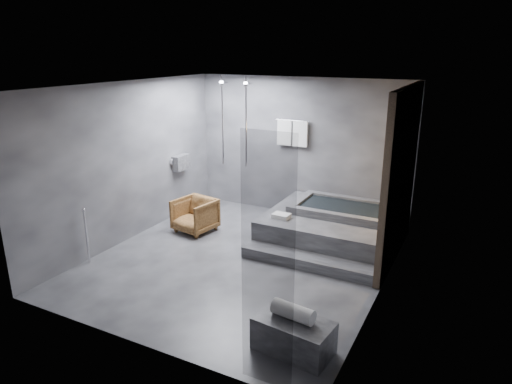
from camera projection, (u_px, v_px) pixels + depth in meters
The scene contains 7 objects.
room at pixel (270, 157), 7.00m from camera, with size 5.00×5.04×2.82m.
tub_deck at pixel (331, 227), 8.19m from camera, with size 2.20×2.00×0.50m, color #323234.
tub_step at pixel (307, 261), 7.23m from camera, with size 2.20×0.36×0.18m, color #323234.
concrete_bench at pixel (293, 336), 5.18m from camera, with size 0.88×0.48×0.40m, color #303032.
driftwood_chair at pixel (195, 215), 8.59m from camera, with size 0.68×0.70×0.64m, color #412610.
rolled_towel at pixel (293, 312), 5.13m from camera, with size 0.18×0.18×0.51m, color white.
deck_towel at pixel (281, 216), 7.92m from camera, with size 0.29×0.21×0.08m, color white.
Camera 1 is at (3.32, -5.94, 3.32)m, focal length 32.00 mm.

